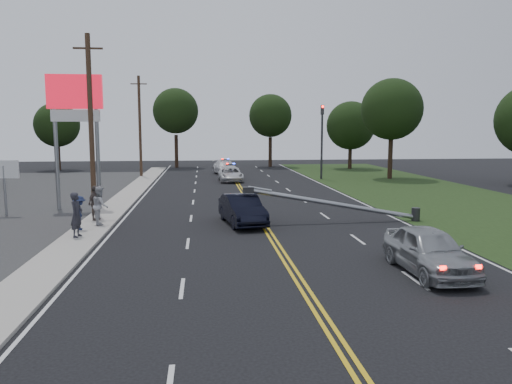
{
  "coord_description": "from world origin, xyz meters",
  "views": [
    {
      "loc": [
        -3.01,
        -16.85,
        4.84
      ],
      "look_at": [
        -0.4,
        7.64,
        1.7
      ],
      "focal_mm": 35.0,
      "sensor_mm": 36.0,
      "label": 1
    }
  ],
  "objects": [
    {
      "name": "utility_pole_mid",
      "position": [
        -9.2,
        12.0,
        5.08
      ],
      "size": [
        1.6,
        0.28,
        10.0
      ],
      "color": "#382619",
      "rests_on": "ground"
    },
    {
      "name": "utility_pole_far",
      "position": [
        -9.2,
        34.0,
        5.08
      ],
      "size": [
        1.6,
        0.28,
        10.0
      ],
      "color": "#382619",
      "rests_on": "ground"
    },
    {
      "name": "tree_5",
      "position": [
        -19.8,
        43.51,
        5.27
      ],
      "size": [
        5.13,
        5.13,
        7.85
      ],
      "color": "black",
      "rests_on": "ground"
    },
    {
      "name": "bystander_a",
      "position": [
        -8.54,
        5.33,
        1.1
      ],
      "size": [
        0.6,
        0.8,
        1.97
      ],
      "primitive_type": "imported",
      "rotation": [
        0.0,
        0.0,
        1.37
      ],
      "color": "#27262E",
      "rests_on": "sidewalk"
    },
    {
      "name": "bystander_b",
      "position": [
        -8.09,
        8.16,
        1.07
      ],
      "size": [
        0.92,
        1.07,
        1.9
      ],
      "primitive_type": "imported",
      "rotation": [
        0.0,
        0.0,
        1.82
      ],
      "color": "#B3B4B9",
      "rests_on": "sidewalk"
    },
    {
      "name": "bystander_c",
      "position": [
        -8.79,
        6.92,
        0.92
      ],
      "size": [
        0.78,
        1.13,
        1.6
      ],
      "primitive_type": "imported",
      "rotation": [
        0.0,
        0.0,
        1.77
      ],
      "color": "#1C2547",
      "rests_on": "sidewalk"
    },
    {
      "name": "small_sign",
      "position": [
        -14.0,
        12.0,
        2.33
      ],
      "size": [
        1.6,
        0.14,
        3.1
      ],
      "color": "gray",
      "rests_on": "ground"
    },
    {
      "name": "emergency_b",
      "position": [
        -0.65,
        36.16,
        0.73
      ],
      "size": [
        2.97,
        5.32,
        1.46
      ],
      "primitive_type": "imported",
      "rotation": [
        0.0,
        0.0,
        0.2
      ],
      "color": "silver",
      "rests_on": "ground"
    },
    {
      "name": "tree_9",
      "position": [
        15.06,
        29.83,
        6.66
      ],
      "size": [
        5.86,
        5.86,
        9.61
      ],
      "color": "black",
      "rests_on": "ground"
    },
    {
      "name": "pylon_sign",
      "position": [
        -10.5,
        14.0,
        6.0
      ],
      "size": [
        3.2,
        0.35,
        8.0
      ],
      "color": "gray",
      "rests_on": "ground"
    },
    {
      "name": "waiting_sedan",
      "position": [
        4.5,
        -1.2,
        0.78
      ],
      "size": [
        1.88,
        4.59,
        1.56
      ],
      "primitive_type": "imported",
      "rotation": [
        0.0,
        0.0,
        0.01
      ],
      "color": "#969A9D",
      "rests_on": "ground"
    },
    {
      "name": "tree_8",
      "position": [
        14.72,
        42.01,
        5.2
      ],
      "size": [
        5.79,
        5.79,
        8.1
      ],
      "color": "black",
      "rests_on": "ground"
    },
    {
      "name": "ground",
      "position": [
        0.0,
        0.0,
        0.0
      ],
      "size": [
        120.0,
        120.0,
        0.0
      ],
      "primitive_type": "plane",
      "color": "black",
      "rests_on": "ground"
    },
    {
      "name": "fallen_streetlight",
      "position": [
        4.19,
        8.0,
        0.92
      ],
      "size": [
        9.36,
        0.44,
        1.91
      ],
      "color": "#2D2D30",
      "rests_on": "ground"
    },
    {
      "name": "traffic_signal",
      "position": [
        8.3,
        30.0,
        4.21
      ],
      "size": [
        0.28,
        0.41,
        7.05
      ],
      "color": "#2D2D30",
      "rests_on": "ground"
    },
    {
      "name": "centerline_yellow",
      "position": [
        0.0,
        10.0,
        0.01
      ],
      "size": [
        0.36,
        80.0,
        0.0
      ],
      "primitive_type": "cube",
      "color": "gold",
      "rests_on": "ground"
    },
    {
      "name": "emergency_a",
      "position": [
        -0.49,
        28.88,
        0.63
      ],
      "size": [
        2.23,
        4.58,
        1.25
      ],
      "primitive_type": "imported",
      "rotation": [
        0.0,
        0.0,
        0.03
      ],
      "color": "silver",
      "rests_on": "ground"
    },
    {
      "name": "tree_6",
      "position": [
        -6.3,
        46.13,
        6.99
      ],
      "size": [
        5.58,
        5.58,
        9.8
      ],
      "color": "black",
      "rests_on": "ground"
    },
    {
      "name": "grass_verge",
      "position": [
        13.5,
        10.0,
        0.01
      ],
      "size": [
        12.0,
        80.0,
        0.01
      ],
      "primitive_type": "cube",
      "color": "black",
      "rests_on": "ground"
    },
    {
      "name": "crashed_sedan",
      "position": [
        -1.06,
        8.08,
        0.75
      ],
      "size": [
        2.33,
        4.78,
        1.51
      ],
      "primitive_type": "imported",
      "rotation": [
        0.0,
        0.0,
        0.16
      ],
      "color": "black",
      "rests_on": "ground"
    },
    {
      "name": "bystander_d",
      "position": [
        -8.61,
        9.36,
        1.02
      ],
      "size": [
        0.74,
        1.14,
        1.81
      ],
      "primitive_type": "imported",
      "rotation": [
        0.0,
        0.0,
        1.26
      ],
      "color": "#554944",
      "rests_on": "sidewalk"
    },
    {
      "name": "sidewalk",
      "position": [
        -8.4,
        10.0,
        0.06
      ],
      "size": [
        1.8,
        70.0,
        0.12
      ],
      "primitive_type": "cube",
      "color": "#A7A197",
      "rests_on": "ground"
    },
    {
      "name": "tree_7",
      "position": [
        5.52,
        46.16,
        6.44
      ],
      "size": [
        5.4,
        5.4,
        9.16
      ],
      "color": "black",
      "rests_on": "ground"
    }
  ]
}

